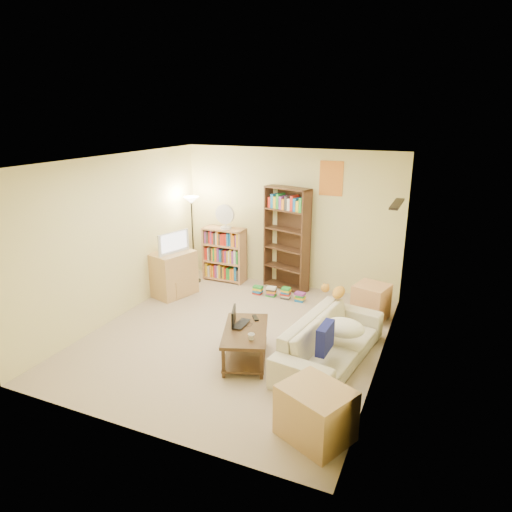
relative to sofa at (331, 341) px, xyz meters
The scene contains 19 objects.
room 1.95m from the sofa, behind, with size 4.50×4.54×2.52m.
sofa is the anchor object (origin of this frame).
navy_pillow 0.51m from the sofa, 85.83° to the right, with size 0.38×0.11×0.34m, color navy.
cream_blanket 0.26m from the sofa, 10.08° to the left, with size 0.53×0.38×0.23m, color white.
tabby_cat 0.88m from the sofa, 100.25° to the left, with size 0.46×0.21×0.16m.
coffee_table 1.10m from the sofa, 158.23° to the right, with size 0.85×1.11×0.44m.
laptop 1.13m from the sofa, 163.78° to the right, with size 0.21×0.33×0.03m, color black.
laptop_screen 1.29m from the sofa, 163.36° to the right, with size 0.01×0.33×0.22m, color white.
mug 1.06m from the sofa, 143.21° to the right, with size 0.12×0.12×0.08m, color silver.
tv_remote 1.04m from the sofa, behind, with size 0.05×0.17×0.02m, color black.
tv_stand 3.32m from the sofa, 160.19° to the left, with size 0.52×0.72×0.78m, color tan.
television 3.38m from the sofa, 160.19° to the left, with size 0.27×0.64×0.37m, color black.
tall_bookshelf 2.69m from the sofa, 122.61° to the left, with size 0.88×0.50×1.86m.
short_bookshelf 3.38m from the sofa, 141.01° to the left, with size 0.80×0.32×1.03m.
desk_fan 3.44m from the sofa, 141.02° to the left, with size 0.36×0.21×0.46m.
floor_lamp 3.75m from the sofa, 149.67° to the left, with size 0.28×0.28×1.63m.
side_table 1.55m from the sofa, 80.94° to the left, with size 0.48×0.48×0.55m, color tan.
end_cabinet 1.49m from the sofa, 81.03° to the right, with size 0.66×0.55×0.55m, color tan.
book_stacks 2.19m from the sofa, 128.20° to the left, with size 0.96×0.14×0.21m.
Camera 1 is at (2.62, -5.32, 3.10)m, focal length 32.00 mm.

